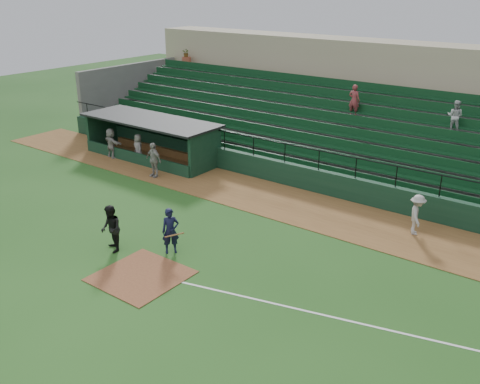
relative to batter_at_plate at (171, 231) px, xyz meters
The scene contains 12 objects.
ground 1.44m from the batter_at_plate, 68.71° to the right, with size 90.00×90.00×0.00m, color #214E19.
warning_track 7.05m from the batter_at_plate, 86.74° to the left, with size 40.00×4.00×0.03m, color brown.
home_plate_dirt 2.25m from the batter_at_plate, 78.87° to the right, with size 3.00×3.00×0.03m, color brown.
foul_line 8.45m from the batter_at_plate, ahead, with size 18.00×0.09×0.01m, color white.
stadium_structure 15.50m from the batter_at_plate, 88.53° to the left, with size 38.00×13.08×6.40m.
dugout 12.67m from the batter_at_plate, 137.60° to the left, with size 8.90×3.20×2.42m.
batter_at_plate is the anchor object (origin of this frame).
umpire 2.35m from the batter_at_plate, 145.99° to the right, with size 0.93×0.73×1.92m, color black.
runner 10.24m from the batter_at_plate, 46.03° to the left, with size 1.13×0.65×1.75m, color #ABA6A0.
dugout_player_a 8.96m from the batter_at_plate, 139.66° to the left, with size 1.12×0.47×1.91m, color #9C9892.
dugout_player_b 11.86m from the batter_at_plate, 142.91° to the left, with size 0.80×0.52×1.64m, color gray.
dugout_player_c 13.15m from the batter_at_plate, 149.42° to the left, with size 1.66×0.53×1.79m, color #A6A19B.
Camera 1 is at (13.13, -12.45, 10.03)m, focal length 40.22 mm.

